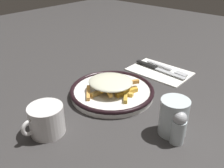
% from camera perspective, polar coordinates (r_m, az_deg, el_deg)
% --- Properties ---
extents(ground_plane, '(2.60, 2.60, 0.00)m').
position_cam_1_polar(ground_plane, '(0.76, 0.00, -2.55)').
color(ground_plane, '#353333').
extents(plate, '(0.26, 0.26, 0.03)m').
position_cam_1_polar(plate, '(0.76, 0.00, -1.69)').
color(plate, white).
rests_on(plate, ground_plane).
extents(fries_heap, '(0.18, 0.17, 0.04)m').
position_cam_1_polar(fries_heap, '(0.74, 0.14, 0.12)').
color(fries_heap, gold).
rests_on(fries_heap, plate).
extents(napkin, '(0.14, 0.22, 0.01)m').
position_cam_1_polar(napkin, '(0.92, 10.92, 2.99)').
color(napkin, white).
rests_on(napkin, ground_plane).
extents(fork, '(0.04, 0.18, 0.01)m').
position_cam_1_polar(fork, '(0.94, 12.44, 3.63)').
color(fork, silver).
rests_on(fork, napkin).
extents(knife, '(0.03, 0.21, 0.01)m').
position_cam_1_polar(knife, '(0.93, 10.02, 3.75)').
color(knife, black).
rests_on(knife, napkin).
extents(water_glass, '(0.07, 0.07, 0.09)m').
position_cam_1_polar(water_glass, '(0.61, 14.06, -7.39)').
color(water_glass, silver).
rests_on(water_glass, ground_plane).
extents(coffee_mug, '(0.11, 0.08, 0.07)m').
position_cam_1_polar(coffee_mug, '(0.62, -15.09, -7.95)').
color(coffee_mug, white).
rests_on(coffee_mug, ground_plane).
extents(salt_shaker, '(0.03, 0.03, 0.08)m').
position_cam_1_polar(salt_shaker, '(0.58, 15.13, -9.64)').
color(salt_shaker, silver).
rests_on(salt_shaker, ground_plane).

